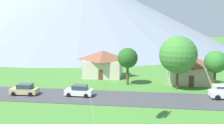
{
  "coord_description": "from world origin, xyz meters",
  "views": [
    {
      "loc": [
        4.47,
        -5.65,
        11.23
      ],
      "look_at": [
        0.41,
        23.68,
        6.62
      ],
      "focal_mm": 41.0,
      "sensor_mm": 36.0,
      "label": 1
    }
  ],
  "objects_px": {
    "house_leftmost": "(189,69)",
    "tree_right_of_center": "(216,62)",
    "tree_left_of_center": "(178,55)",
    "parked_car_white_west_end": "(79,91)",
    "parked_car_tan_mid_west": "(24,90)",
    "tree_near_left": "(128,58)",
    "house_left_center": "(103,63)"
  },
  "relations": [
    {
      "from": "house_leftmost",
      "to": "tree_left_of_center",
      "type": "bearing_deg",
      "value": -117.02
    },
    {
      "from": "house_left_center",
      "to": "tree_right_of_center",
      "type": "height_order",
      "value": "tree_right_of_center"
    },
    {
      "from": "house_left_center",
      "to": "parked_car_white_west_end",
      "type": "xyz_separation_m",
      "value": [
        -1.17,
        -14.79,
        -1.97
      ]
    },
    {
      "from": "house_leftmost",
      "to": "parked_car_white_west_end",
      "type": "bearing_deg",
      "value": -146.87
    },
    {
      "from": "tree_near_left",
      "to": "parked_car_tan_mid_west",
      "type": "distance_m",
      "value": 18.24
    },
    {
      "from": "house_leftmost",
      "to": "tree_left_of_center",
      "type": "relative_size",
      "value": 0.86
    },
    {
      "from": "house_leftmost",
      "to": "tree_near_left",
      "type": "relative_size",
      "value": 1.16
    },
    {
      "from": "tree_left_of_center",
      "to": "parked_car_white_west_end",
      "type": "distance_m",
      "value": 17.37
    },
    {
      "from": "house_leftmost",
      "to": "tree_left_of_center",
      "type": "height_order",
      "value": "tree_left_of_center"
    },
    {
      "from": "tree_near_left",
      "to": "parked_car_tan_mid_west",
      "type": "height_order",
      "value": "tree_near_left"
    },
    {
      "from": "tree_near_left",
      "to": "tree_left_of_center",
      "type": "relative_size",
      "value": 0.74
    },
    {
      "from": "tree_right_of_center",
      "to": "parked_car_tan_mid_west",
      "type": "relative_size",
      "value": 1.54
    },
    {
      "from": "parked_car_white_west_end",
      "to": "parked_car_tan_mid_west",
      "type": "xyz_separation_m",
      "value": [
        -8.63,
        -0.48,
        0.0
      ]
    },
    {
      "from": "house_left_center",
      "to": "parked_car_white_west_end",
      "type": "relative_size",
      "value": 1.9
    },
    {
      "from": "parked_car_tan_mid_west",
      "to": "tree_right_of_center",
      "type": "bearing_deg",
      "value": 14.33
    },
    {
      "from": "house_leftmost",
      "to": "house_left_center",
      "type": "distance_m",
      "value": 17.1
    },
    {
      "from": "parked_car_tan_mid_west",
      "to": "house_leftmost",
      "type": "bearing_deg",
      "value": 24.65
    },
    {
      "from": "house_leftmost",
      "to": "tree_near_left",
      "type": "height_order",
      "value": "tree_near_left"
    },
    {
      "from": "tree_right_of_center",
      "to": "house_leftmost",
      "type": "bearing_deg",
      "value": 128.21
    },
    {
      "from": "parked_car_white_west_end",
      "to": "parked_car_tan_mid_west",
      "type": "height_order",
      "value": "same"
    },
    {
      "from": "house_leftmost",
      "to": "parked_car_tan_mid_west",
      "type": "distance_m",
      "value": 29.35
    },
    {
      "from": "tree_right_of_center",
      "to": "tree_left_of_center",
      "type": "bearing_deg",
      "value": -173.27
    },
    {
      "from": "tree_left_of_center",
      "to": "tree_right_of_center",
      "type": "relative_size",
      "value": 1.37
    },
    {
      "from": "house_leftmost",
      "to": "tree_right_of_center",
      "type": "relative_size",
      "value": 1.19
    },
    {
      "from": "tree_left_of_center",
      "to": "tree_right_of_center",
      "type": "xyz_separation_m",
      "value": [
        6.23,
        0.74,
        -1.21
      ]
    },
    {
      "from": "tree_near_left",
      "to": "parked_car_tan_mid_west",
      "type": "xyz_separation_m",
      "value": [
        -15.37,
        -8.96,
        -4.01
      ]
    },
    {
      "from": "tree_right_of_center",
      "to": "tree_near_left",
      "type": "bearing_deg",
      "value": 175.16
    },
    {
      "from": "parked_car_white_west_end",
      "to": "parked_car_tan_mid_west",
      "type": "relative_size",
      "value": 1.0
    },
    {
      "from": "parked_car_tan_mid_west",
      "to": "parked_car_white_west_end",
      "type": "bearing_deg",
      "value": 3.19
    },
    {
      "from": "tree_left_of_center",
      "to": "parked_car_white_west_end",
      "type": "bearing_deg",
      "value": -157.03
    },
    {
      "from": "parked_car_white_west_end",
      "to": "parked_car_tan_mid_west",
      "type": "bearing_deg",
      "value": -176.81
    },
    {
      "from": "house_leftmost",
      "to": "tree_left_of_center",
      "type": "xyz_separation_m",
      "value": [
        -2.68,
        -5.25,
        3.25
      ]
    }
  ]
}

